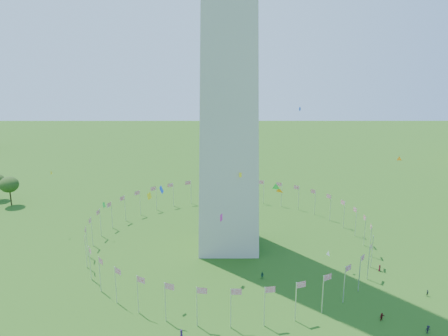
# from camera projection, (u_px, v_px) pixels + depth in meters

# --- Properties ---
(flag_ring) EXTENTS (80.24, 80.24, 9.00)m
(flag_ring) POSITION_uv_depth(u_px,v_px,m) (228.00, 231.00, 127.72)
(flag_ring) COLOR silver
(flag_ring) RESTS_ON ground
(kites_aloft) EXTENTS (115.85, 81.80, 37.14)m
(kites_aloft) POSITION_uv_depth(u_px,v_px,m) (277.00, 208.00, 99.98)
(kites_aloft) COLOR orange
(kites_aloft) RESTS_ON ground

